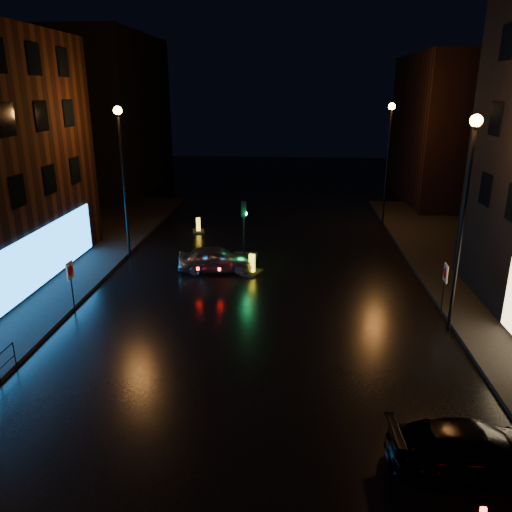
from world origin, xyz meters
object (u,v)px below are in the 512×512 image
object	(u,v)px
road_sign_right	(445,277)
silver_hatchback	(216,259)
traffic_signal	(244,252)
road_sign_left	(70,275)
bollard_far	(198,229)
bollard_near	(252,269)
dark_sedan	(472,449)

from	to	relation	value
road_sign_right	silver_hatchback	bearing A→B (deg)	-22.34
traffic_signal	silver_hatchback	bearing A→B (deg)	-126.12
silver_hatchback	road_sign_right	size ratio (longest dim) A/B	1.73
road_sign_left	road_sign_right	bearing A→B (deg)	4.24
bollard_far	road_sign_right	world-z (taller)	road_sign_right
traffic_signal	bollard_near	world-z (taller)	traffic_signal
silver_hatchback	bollard_far	xyz separation A→B (m)	(-2.35, 7.52, -0.46)
dark_sedan	road_sign_right	xyz separation A→B (m)	(1.82, 9.30, 1.11)
silver_hatchback	dark_sedan	bearing A→B (deg)	-155.10
traffic_signal	road_sign_left	size ratio (longest dim) A/B	1.51
road_sign_left	dark_sedan	bearing A→B (deg)	-29.99
dark_sedan	road_sign_right	world-z (taller)	road_sign_right
bollard_near	bollard_far	size ratio (longest dim) A/B	1.12
traffic_signal	silver_hatchback	world-z (taller)	traffic_signal
bollard_far	road_sign_right	xyz separation A→B (m)	(12.76, -12.26, 1.50)
silver_hatchback	road_sign_left	distance (m)	7.81
bollard_near	bollard_far	world-z (taller)	bollard_near
traffic_signal	road_sign_right	xyz separation A→B (m)	(9.10, -6.55, 1.22)
bollard_far	road_sign_left	size ratio (longest dim) A/B	0.55
dark_sedan	bollard_near	size ratio (longest dim) A/B	2.96
traffic_signal	silver_hatchback	distance (m)	2.24
road_sign_right	bollard_far	bearing A→B (deg)	-41.71
traffic_signal	bollard_far	bearing A→B (deg)	122.68
bollard_near	road_sign_left	size ratio (longest dim) A/B	0.62
bollard_near	road_sign_left	world-z (taller)	road_sign_left
silver_hatchback	traffic_signal	bearing A→B (deg)	-42.69
traffic_signal	bollard_near	size ratio (longest dim) A/B	2.43
traffic_signal	road_sign_right	distance (m)	11.27
bollard_near	silver_hatchback	bearing A→B (deg)	-164.62
silver_hatchback	bollard_far	size ratio (longest dim) A/B	3.14
road_sign_right	bollard_near	bearing A→B (deg)	-25.79
bollard_near	traffic_signal	bearing A→B (deg)	129.20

